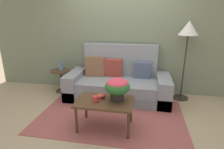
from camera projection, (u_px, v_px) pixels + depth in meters
The scene contains 11 objects.
ground_plane at pixel (111, 115), 3.37m from camera, with size 14.00×14.00×0.00m, color tan.
wall_back at pixel (122, 29), 4.13m from camera, with size 6.40×0.12×2.88m, color slate.
area_rug at pixel (111, 116), 3.34m from camera, with size 2.58×1.62×0.01m, color #994C47.
couch at pixel (118, 83), 4.03m from camera, with size 2.19×0.92×1.14m.
coffee_table at pixel (105, 104), 2.87m from camera, with size 0.89×0.56×0.48m.
side_table at pixel (61, 77), 4.32m from camera, with size 0.46×0.46×0.53m.
floor_lamp at pixel (188, 34), 3.63m from camera, with size 0.39×0.39×1.65m.
potted_plant at pixel (117, 87), 2.81m from camera, with size 0.39×0.39×0.34m.
coffee_mug at pixel (95, 99), 2.80m from camera, with size 0.12×0.08×0.09m.
snack_bowl at pixel (101, 96), 2.95m from camera, with size 0.13×0.13×0.07m.
table_vase at pixel (61, 67), 4.26m from camera, with size 0.10×0.10×0.21m.
Camera 1 is at (0.56, -2.92, 1.74)m, focal length 29.49 mm.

